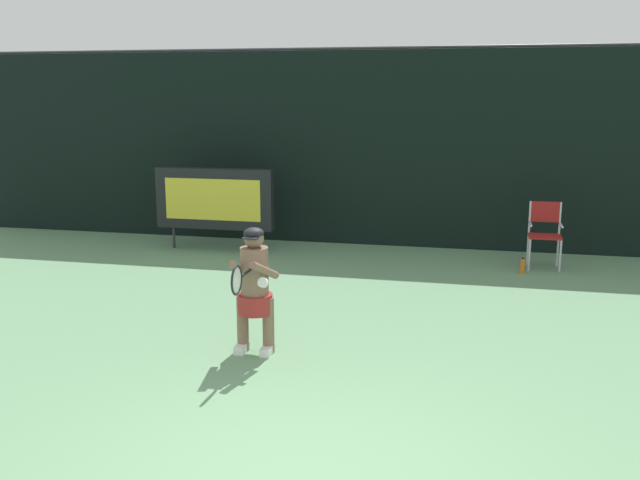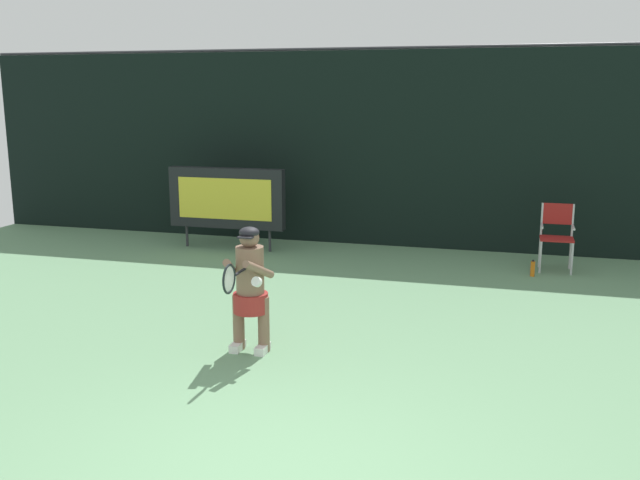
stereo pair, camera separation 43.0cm
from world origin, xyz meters
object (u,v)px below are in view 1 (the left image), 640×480
(umpire_chair, at_px, (545,231))
(tennis_racket, at_px, (237,280))
(water_bottle, at_px, (522,266))
(scoreboard, at_px, (214,199))
(tennis_player, at_px, (254,286))

(umpire_chair, height_order, tennis_racket, tennis_racket)
(tennis_racket, bearing_deg, water_bottle, 52.91)
(water_bottle, bearing_deg, scoreboard, 174.15)
(tennis_racket, bearing_deg, tennis_player, 86.53)
(umpire_chair, bearing_deg, scoreboard, 179.61)
(scoreboard, xyz_separation_m, water_bottle, (5.41, -0.55, -0.82))
(scoreboard, height_order, water_bottle, scoreboard)
(scoreboard, bearing_deg, umpire_chair, -0.39)
(umpire_chair, relative_size, tennis_racket, 1.79)
(water_bottle, height_order, tennis_racket, tennis_racket)
(scoreboard, relative_size, umpire_chair, 2.04)
(scoreboard, bearing_deg, tennis_player, -64.28)
(umpire_chair, distance_m, water_bottle, 0.80)
(water_bottle, bearing_deg, tennis_racket, -122.80)
(umpire_chair, height_order, water_bottle, umpire_chair)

